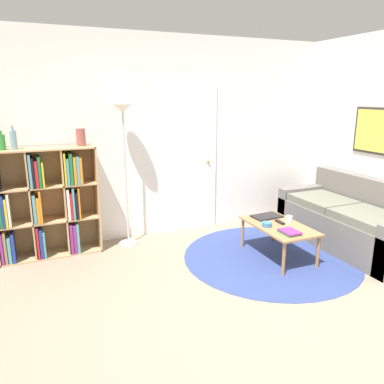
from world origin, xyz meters
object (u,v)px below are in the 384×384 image
object	(u,v)px
laptop	(267,216)
bottle_right	(14,140)
coffee_table	(279,228)
bottle_middle	(1,142)
couch	(352,222)
floor_lamp	(124,132)
bowl	(267,224)
cup	(289,219)
bookshelf	(45,203)
vase_on_shelf	(81,137)

from	to	relation	value
laptop	bottle_right	world-z (taller)	bottle_right
coffee_table	bottle_middle	world-z (taller)	bottle_middle
couch	bottle_right	bearing A→B (deg)	163.13
floor_lamp	bowl	xyz separation A→B (m)	(1.36, -1.07, -1.00)
cup	bottle_right	size ratio (longest dim) A/B	0.31
bowl	cup	xyz separation A→B (m)	(0.33, 0.03, 0.01)
bookshelf	bowl	world-z (taller)	bookshelf
bookshelf	vase_on_shelf	distance (m)	0.87
bottle_middle	laptop	bearing A→B (deg)	-15.87
bookshelf	floor_lamp	world-z (taller)	floor_lamp
cup	vase_on_shelf	world-z (taller)	vase_on_shelf
bowl	bottle_middle	bearing A→B (deg)	157.69
cup	bottle_middle	world-z (taller)	bottle_middle
vase_on_shelf	bookshelf	bearing A→B (deg)	179.58
floor_lamp	laptop	distance (m)	2.01
couch	laptop	xyz separation A→B (m)	(-1.05, 0.34, 0.11)
floor_lamp	bottle_middle	distance (m)	1.32
couch	bowl	world-z (taller)	couch
laptop	cup	bearing A→B (deg)	-61.69
floor_lamp	bottle_middle	bearing A→B (deg)	178.83
cup	bottle_right	xyz separation A→B (m)	(-2.88, 1.06, 0.95)
couch	cup	xyz separation A→B (m)	(-0.91, 0.09, 0.14)
laptop	vase_on_shelf	size ratio (longest dim) A/B	1.84
bowl	bottle_middle	distance (m)	3.04
laptop	bowl	size ratio (longest dim) A/B	3.23
laptop	bottle_middle	xyz separation A→B (m)	(-2.86, 0.81, 0.96)
floor_lamp	couch	xyz separation A→B (m)	(2.59, -1.13, -1.13)
coffee_table	bottle_middle	distance (m)	3.20
vase_on_shelf	bottle_middle	bearing A→B (deg)	-179.01
coffee_table	couch	bearing A→B (deg)	-2.61
floor_lamp	bookshelf	bearing A→B (deg)	177.33
couch	bookshelf	bearing A→B (deg)	161.67
bottle_middle	bottle_right	xyz separation A→B (m)	(0.12, -0.01, 0.02)
coffee_table	laptop	bearing A→B (deg)	83.99
coffee_table	cup	size ratio (longest dim) A/B	11.79
couch	vase_on_shelf	size ratio (longest dim) A/B	9.10
floor_lamp	coffee_table	world-z (taller)	floor_lamp
couch	bottle_right	distance (m)	4.10
floor_lamp	bottle_middle	size ratio (longest dim) A/B	8.46
coffee_table	cup	world-z (taller)	cup
laptop	bowl	xyz separation A→B (m)	(-0.19, -0.28, 0.02)
floor_lamp	cup	size ratio (longest dim) A/B	22.50
bookshelf	couch	size ratio (longest dim) A/B	0.70
laptop	vase_on_shelf	xyz separation A→B (m)	(-2.04, 0.83, 0.97)
vase_on_shelf	floor_lamp	bearing A→B (deg)	-4.76
bookshelf	floor_lamp	size ratio (longest dim) A/B	0.73
bookshelf	laptop	size ratio (longest dim) A/B	3.46
cup	bottle_right	distance (m)	3.21
bowl	vase_on_shelf	bearing A→B (deg)	149.02
bottle_middle	bottle_right	world-z (taller)	bottle_right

